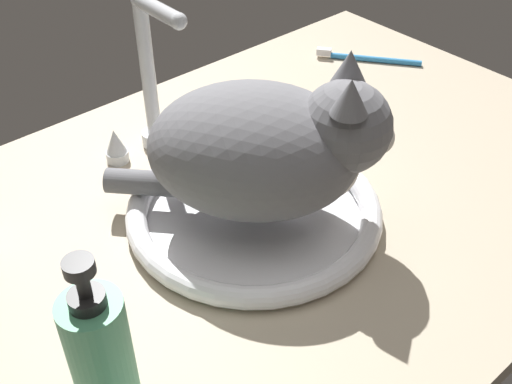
% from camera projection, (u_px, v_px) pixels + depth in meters
% --- Properties ---
extents(countertop, '(1.14, 0.70, 0.03)m').
position_uv_depth(countertop, '(247.00, 221.00, 0.82)').
color(countertop, '#B7A88E').
rests_on(countertop, ground).
extents(sink_basin, '(0.32, 0.32, 0.03)m').
position_uv_depth(sink_basin, '(256.00, 209.00, 0.80)').
color(sink_basin, white).
rests_on(sink_basin, countertop).
extents(faucet, '(0.17, 0.12, 0.23)m').
position_uv_depth(faucet, '(155.00, 90.00, 0.87)').
color(faucet, silver).
rests_on(faucet, countertop).
extents(cat, '(0.31, 0.31, 0.19)m').
position_uv_depth(cat, '(273.00, 146.00, 0.73)').
color(cat, slate).
rests_on(cat, sink_basin).
extents(soap_pump_bottle, '(0.06, 0.06, 0.19)m').
position_uv_depth(soap_pump_bottle, '(100.00, 353.00, 0.55)').
color(soap_pump_bottle, '#4C9E70').
rests_on(soap_pump_bottle, countertop).
extents(toothbrush, '(0.12, 0.16, 0.02)m').
position_uv_depth(toothbrush, '(366.00, 58.00, 1.13)').
color(toothbrush, '#338CD1').
rests_on(toothbrush, countertop).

